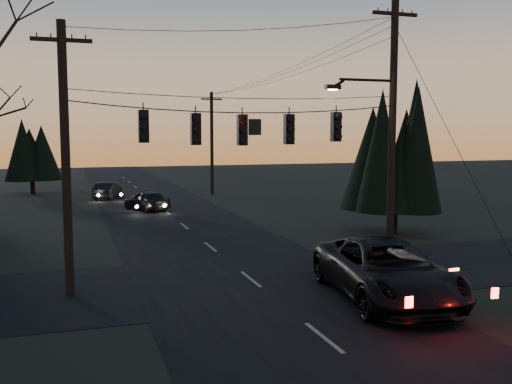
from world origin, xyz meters
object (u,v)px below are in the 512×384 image
object	(u,v)px
utility_pole_right	(389,268)
sedan_oncoming_a	(147,200)
utility_pole_far_r	(212,194)
sedan_oncoming_b	(108,191)
utility_pole_far_l	(69,189)
suv_near	(386,271)
utility_pole_left	(70,295)
evergreen_right	(396,152)

from	to	relation	value
utility_pole_right	sedan_oncoming_a	distance (m)	20.37
utility_pole_far_r	sedan_oncoming_b	size ratio (longest dim) A/B	2.19
utility_pole_far_r	sedan_oncoming_a	distance (m)	10.98
utility_pole_right	sedan_oncoming_a	xyz separation A→B (m)	(-6.60, 19.25, 0.66)
utility_pole_far_l	suv_near	bearing A→B (deg)	-76.92
sedan_oncoming_b	utility_pole_far_r	bearing A→B (deg)	-153.95
utility_pole_far_r	sedan_oncoming_a	size ratio (longest dim) A/B	2.18
utility_pole_left	utility_pole_far_r	size ratio (longest dim) A/B	1.00
utility_pole_far_r	suv_near	size ratio (longest dim) A/B	1.31
utility_pole_right	utility_pole_far_r	world-z (taller)	utility_pole_right
utility_pole_left	utility_pole_far_l	xyz separation A→B (m)	(0.00, 36.00, 0.00)
sedan_oncoming_a	utility_pole_right	bearing A→B (deg)	85.13
utility_pole_right	evergreen_right	size ratio (longest dim) A/B	1.40
utility_pole_right	sedan_oncoming_b	distance (m)	28.34
utility_pole_far_r	utility_pole_far_l	xyz separation A→B (m)	(-11.50, 8.00, 0.00)
utility_pole_left	evergreen_right	size ratio (longest dim) A/B	1.19
evergreen_right	suv_near	bearing A→B (deg)	-122.94
evergreen_right	sedan_oncoming_a	bearing A→B (deg)	130.21
utility_pole_right	sedan_oncoming_a	bearing A→B (deg)	108.93
utility_pole_right	suv_near	distance (m)	4.35
utility_pole_far_r	utility_pole_far_l	size ratio (longest dim) A/B	1.06
sedan_oncoming_b	sedan_oncoming_a	bearing A→B (deg)	123.85
utility_pole_left	utility_pole_far_l	size ratio (longest dim) A/B	1.06
evergreen_right	utility_pole_left	bearing A→B (deg)	-157.63
sedan_oncoming_b	utility_pole_right	bearing A→B (deg)	127.08
suv_near	sedan_oncoming_b	xyz separation A→B (m)	(-6.30, 30.58, -0.26)
suv_near	sedan_oncoming_b	size ratio (longest dim) A/B	1.66
utility_pole_right	utility_pole_far_r	xyz separation A→B (m)	(0.00, 28.00, 0.00)
evergreen_right	utility_pole_right	bearing A→B (deg)	-123.07
utility_pole_left	sedan_oncoming_b	world-z (taller)	utility_pole_left
suv_near	sedan_oncoming_b	world-z (taller)	suv_near
utility_pole_left	suv_near	distance (m)	9.91
suv_near	sedan_oncoming_a	world-z (taller)	suv_near
suv_near	utility_pole_right	bearing A→B (deg)	64.49
evergreen_right	suv_near	world-z (taller)	evergreen_right
utility_pole_far_l	evergreen_right	distance (m)	33.71
utility_pole_left	sedan_oncoming_b	size ratio (longest dim) A/B	2.19
utility_pole_far_l	sedan_oncoming_b	distance (m)	9.48
sedan_oncoming_a	utility_pole_left	bearing A→B (deg)	51.93
evergreen_right	sedan_oncoming_b	xyz separation A→B (m)	(-12.81, 20.54, -3.51)
utility_pole_far_l	sedan_oncoming_b	xyz separation A→B (m)	(2.90, -9.00, 0.64)
utility_pole_far_l	sedan_oncoming_b	size ratio (longest dim) A/B	2.06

